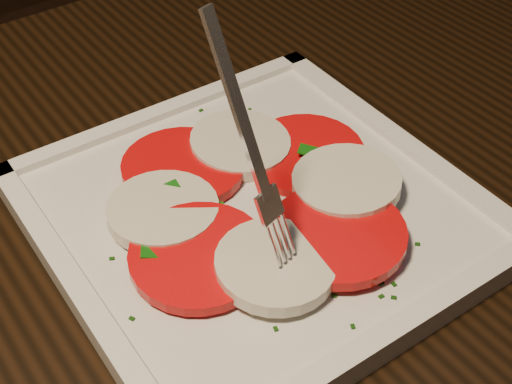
# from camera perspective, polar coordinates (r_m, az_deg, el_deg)

# --- Properties ---
(table) EXTENTS (1.22, 0.83, 0.75)m
(table) POSITION_cam_1_polar(r_m,az_deg,el_deg) (0.59, 1.81, -9.43)
(table) COLOR black
(table) RESTS_ON ground
(plate) EXTENTS (0.30, 0.30, 0.01)m
(plate) POSITION_cam_1_polar(r_m,az_deg,el_deg) (0.52, 0.00, -1.84)
(plate) COLOR silver
(plate) RESTS_ON table
(caprese_salad) EXTENTS (0.23, 0.24, 0.02)m
(caprese_salad) POSITION_cam_1_polar(r_m,az_deg,el_deg) (0.50, -0.01, -0.54)
(caprese_salad) COLOR red
(caprese_salad) RESTS_ON plate
(fork) EXTENTS (0.04, 0.07, 0.16)m
(fork) POSITION_cam_1_polar(r_m,az_deg,el_deg) (0.41, -1.37, 4.31)
(fork) COLOR white
(fork) RESTS_ON caprese_salad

